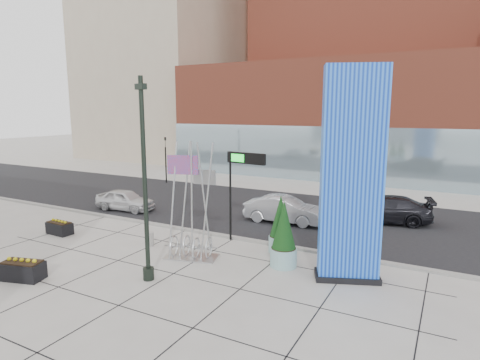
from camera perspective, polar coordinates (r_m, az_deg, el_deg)
The scene contains 20 objects.
ground at distance 17.95m, azimuth -10.03°, elevation -11.28°, with size 160.00×160.00×0.00m, color #9E9991.
street_asphalt at distance 26.15m, azimuth 3.59°, elevation -4.33°, with size 80.00×12.00×0.02m, color black.
curb_edge at distance 21.03m, azimuth -3.26°, elevation -7.77°, with size 80.00×0.30×0.12m, color gray.
tower_podium at distance 41.20m, azimuth 14.94°, elevation 8.29°, with size 34.00×10.00×11.00m, color #A84731.
tower_glass_front at distance 36.75m, azimuth 13.00°, elevation 3.52°, with size 34.00×0.60×5.00m, color #8CA5B2.
building_beige_left at distance 60.48m, azimuth -10.16°, elevation 19.85°, with size 18.00×20.00×34.00m, color tan.
blue_pylon at distance 15.40m, azimuth 15.57°, elevation 0.01°, with size 2.64×1.89×8.06m.
lamp_post at distance 15.35m, azimuth -13.30°, elevation -2.83°, with size 0.52×0.42×7.65m.
public_art_sculpture at distance 17.76m, azimuth -6.95°, elevation -6.80°, with size 2.49×1.68×5.17m.
concrete_bollard at distance 19.95m, azimuth -12.64°, elevation -8.19°, with size 0.33×0.33×0.65m, color gray.
overhead_street_sign at distance 19.22m, azimuth 0.57°, elevation 2.09°, with size 2.10×0.46×4.46m.
round_planter_east at distance 16.85m, azimuth 6.34°, elevation -8.33°, with size 1.00×1.00×2.51m.
round_planter_mid at distance 16.81m, azimuth 6.25°, elevation -7.88°, with size 1.12×1.12×2.80m.
round_planter_west at distance 18.45m, azimuth 5.79°, elevation -6.42°, with size 1.07×1.07×2.68m.
box_planter_north at distance 23.25m, azimuth -24.29°, elevation -6.15°, with size 1.45×0.78×0.78m.
box_planter_south at distance 17.87m, azimuth -28.53°, elevation -11.12°, with size 1.73×1.19×0.87m.
car_white_west at distance 27.08m, azimuth -16.02°, elevation -2.77°, with size 1.59×3.95×1.35m, color silver.
car_silver_mid at distance 23.35m, azimuth 6.32°, elevation -4.24°, with size 1.60×4.59×1.51m, color #A6A8AE.
car_dark_east at distance 24.69m, azimuth 19.71°, elevation -3.96°, with size 2.16×5.30×1.54m, color black.
traffic_signal at distance 36.20m, azimuth -10.53°, elevation 3.19°, with size 0.15×0.18×4.10m.
Camera 1 is at (10.45, -13.09, 6.45)m, focal length 30.00 mm.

